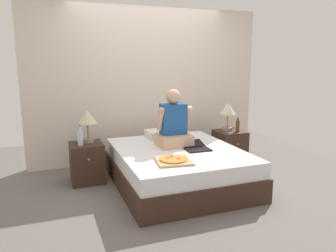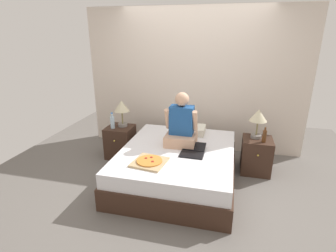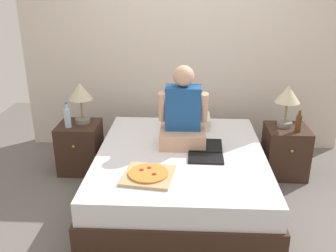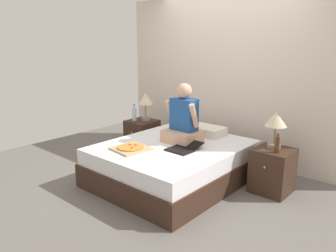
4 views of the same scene
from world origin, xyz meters
name	(u,v)px [view 4 (image 4 of 4)]	position (x,y,z in m)	size (l,w,h in m)	color
ground_plane	(173,180)	(0.00, 0.00, 0.00)	(5.90, 5.90, 0.00)	#66605B
wall_back	(229,78)	(0.00, 1.32, 1.25)	(3.90, 0.12, 2.50)	beige
bed	(173,163)	(0.00, 0.00, 0.25)	(1.61, 1.92, 0.50)	#382319
nightstand_left	(142,136)	(-1.13, 0.55, 0.27)	(0.44, 0.47, 0.55)	#382319
lamp_on_left_nightstand	(145,101)	(-1.09, 0.60, 0.87)	(0.26, 0.26, 0.45)	gray
water_bottle	(134,114)	(-1.21, 0.46, 0.66)	(0.07, 0.07, 0.28)	silver
nightstand_right	(272,170)	(1.13, 0.55, 0.27)	(0.44, 0.47, 0.55)	#382319
lamp_on_right_nightstand	(276,122)	(1.10, 0.60, 0.87)	(0.26, 0.26, 0.45)	gray
beer_bottle	(277,145)	(1.20, 0.45, 0.64)	(0.06, 0.06, 0.23)	#512D14
pillow	(206,131)	(0.05, 0.68, 0.56)	(0.52, 0.34, 0.12)	silver
person_seated	(183,121)	(0.01, 0.19, 0.78)	(0.47, 0.40, 0.78)	tan
laptop	(183,148)	(0.23, -0.08, 0.52)	(0.32, 0.42, 0.07)	black
pizza_box	(131,148)	(-0.26, -0.50, 0.52)	(0.45, 0.45, 0.05)	tan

